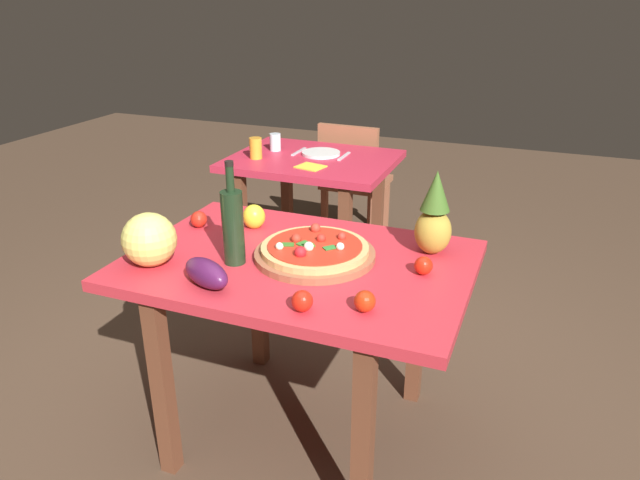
% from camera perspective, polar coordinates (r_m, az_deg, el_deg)
% --- Properties ---
extents(ground_plane, '(10.00, 10.00, 0.00)m').
position_cam_1_polar(ground_plane, '(2.53, -1.77, -17.69)').
color(ground_plane, '#4C3828').
extents(display_table, '(1.21, 0.84, 0.76)m').
position_cam_1_polar(display_table, '(2.16, -1.99, -4.23)').
color(display_table, brown).
rests_on(display_table, ground_plane).
extents(background_table, '(0.91, 0.72, 0.76)m').
position_cam_1_polar(background_table, '(3.42, -0.72, 5.85)').
color(background_table, brown).
rests_on(background_table, ground_plane).
extents(dining_chair, '(0.41, 0.41, 0.85)m').
position_cam_1_polar(dining_chair, '(3.98, 3.17, 6.02)').
color(dining_chair, '#96573B').
rests_on(dining_chair, ground_plane).
extents(pizza_board, '(0.43, 0.43, 0.02)m').
position_cam_1_polar(pizza_board, '(2.12, -0.50, -1.43)').
color(pizza_board, '#96573B').
rests_on(pizza_board, display_table).
extents(pizza, '(0.38, 0.38, 0.06)m').
position_cam_1_polar(pizza, '(2.11, -0.54, -0.75)').
color(pizza, tan).
rests_on(pizza, pizza_board).
extents(wine_bottle, '(0.08, 0.08, 0.37)m').
position_cam_1_polar(wine_bottle, '(2.06, -8.37, 1.41)').
color(wine_bottle, black).
rests_on(wine_bottle, display_table).
extents(pineapple_left, '(0.13, 0.13, 0.31)m').
position_cam_1_polar(pineapple_left, '(2.15, 10.90, 2.18)').
color(pineapple_left, '#AD9033').
rests_on(pineapple_left, display_table).
extents(melon, '(0.19, 0.19, 0.19)m').
position_cam_1_polar(melon, '(2.12, -16.08, 0.04)').
color(melon, '#EADC69').
rests_on(melon, display_table).
extents(bell_pepper, '(0.09, 0.09, 0.10)m').
position_cam_1_polar(bell_pepper, '(2.39, -6.36, 2.25)').
color(bell_pepper, yellow).
rests_on(bell_pepper, display_table).
extents(eggplant, '(0.22, 0.16, 0.09)m').
position_cam_1_polar(eggplant, '(1.95, -10.86, -3.14)').
color(eggplant, '#4A1744').
rests_on(eggplant, display_table).
extents(tomato_at_corner, '(0.07, 0.07, 0.07)m').
position_cam_1_polar(tomato_at_corner, '(1.78, -1.72, -5.88)').
color(tomato_at_corner, red).
rests_on(tomato_at_corner, display_table).
extents(tomato_near_board, '(0.07, 0.07, 0.07)m').
position_cam_1_polar(tomato_near_board, '(2.43, -11.57, 1.97)').
color(tomato_near_board, red).
rests_on(tomato_near_board, display_table).
extents(tomato_by_bottle, '(0.07, 0.07, 0.07)m').
position_cam_1_polar(tomato_by_bottle, '(1.78, 4.33, -5.89)').
color(tomato_by_bottle, red).
rests_on(tomato_by_bottle, display_table).
extents(tomato_beside_pepper, '(0.06, 0.06, 0.06)m').
position_cam_1_polar(tomato_beside_pepper, '(2.02, 9.91, -2.44)').
color(tomato_beside_pepper, red).
rests_on(tomato_beside_pepper, display_table).
extents(drinking_glass_juice, '(0.07, 0.07, 0.12)m').
position_cam_1_polar(drinking_glass_juice, '(3.37, -6.19, 8.76)').
color(drinking_glass_juice, orange).
rests_on(drinking_glass_juice, background_table).
extents(drinking_glass_water, '(0.06, 0.06, 0.10)m').
position_cam_1_polar(drinking_glass_water, '(3.53, -4.32, 9.36)').
color(drinking_glass_water, silver).
rests_on(drinking_glass_water, background_table).
extents(dinner_plate, '(0.22, 0.22, 0.02)m').
position_cam_1_polar(dinner_plate, '(3.45, 0.10, 8.34)').
color(dinner_plate, white).
rests_on(dinner_plate, background_table).
extents(fork_utensil, '(0.02, 0.18, 0.01)m').
position_cam_1_polar(fork_utensil, '(3.50, -2.05, 8.49)').
color(fork_utensil, silver).
rests_on(fork_utensil, background_table).
extents(knife_utensil, '(0.02, 0.18, 0.01)m').
position_cam_1_polar(knife_utensil, '(3.40, 2.32, 8.04)').
color(knife_utensil, silver).
rests_on(knife_utensil, background_table).
extents(napkin_folded, '(0.16, 0.15, 0.01)m').
position_cam_1_polar(napkin_folded, '(3.20, -0.91, 7.05)').
color(napkin_folded, yellow).
rests_on(napkin_folded, background_table).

